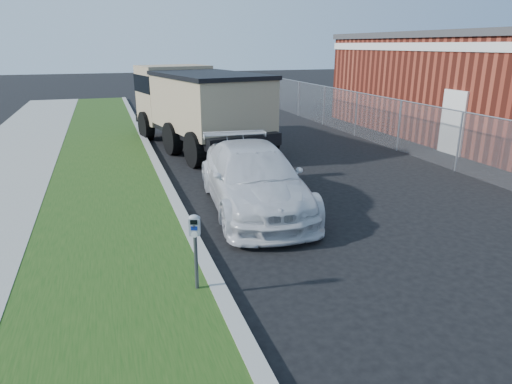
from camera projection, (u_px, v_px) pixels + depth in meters
name	position (u px, v px, depth m)	size (l,w,h in m)	color
ground	(344.00, 251.00, 8.50)	(120.00, 120.00, 0.00)	black
streetside	(31.00, 245.00, 8.62)	(6.12, 50.00, 0.15)	gray
chainlink_fence	(400.00, 116.00, 16.23)	(0.06, 30.06, 30.00)	slate
brick_building	(512.00, 84.00, 18.66)	(9.20, 14.20, 4.17)	maroon
parking_meter	(195.00, 236.00, 6.70)	(0.19, 0.16, 1.21)	#3F4247
white_wagon	(253.00, 178.00, 10.56)	(2.04, 5.01, 1.46)	silver
dump_truck	(196.00, 103.00, 16.91)	(4.17, 7.74, 2.88)	black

